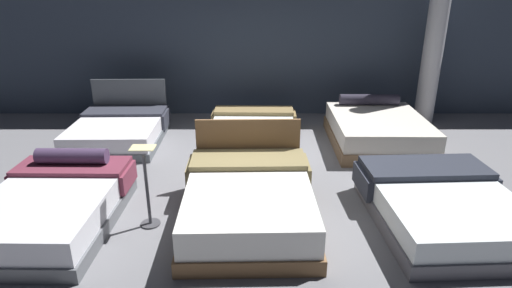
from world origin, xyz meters
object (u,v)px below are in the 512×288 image
bed_1 (247,201)px  bed_3 (118,130)px  bed_0 (51,207)px  bed_5 (376,130)px  bed_4 (251,132)px  support_pillar (433,38)px  bed_2 (441,205)px  price_sign (146,196)px

bed_1 → bed_3: 3.72m
bed_0 → bed_5: 5.43m
bed_0 → bed_5: bed_5 is taller
bed_4 → support_pillar: bearing=19.8°
bed_1 → bed_2: (2.38, -0.05, -0.04)m
bed_5 → support_pillar: (1.35, 1.32, 1.48)m
bed_3 → bed_4: bed_3 is taller
bed_0 → support_pillar: support_pillar is taller
bed_1 → support_pillar: 5.59m
bed_5 → support_pillar: support_pillar is taller
price_sign → bed_2: bearing=0.8°
bed_0 → bed_3: bearing=92.3°
bed_3 → bed_4: (2.49, -0.05, -0.03)m
bed_4 → bed_2: bearing=-48.9°
bed_4 → price_sign: price_sign is taller
bed_1 → bed_3: bed_1 is taller
bed_5 → price_sign: price_sign is taller
bed_2 → bed_5: size_ratio=1.01×
bed_5 → bed_2: bearing=-87.6°
price_sign → support_pillar: (4.86, 4.07, 1.35)m
bed_0 → bed_1: 2.38m
bed_3 → support_pillar: (6.11, 1.17, 1.53)m
bed_2 → bed_3: 5.61m
bed_3 → bed_5: bed_3 is taller
bed_2 → support_pillar: support_pillar is taller
bed_3 → support_pillar: bearing=9.7°
bed_0 → support_pillar: bearing=34.8°
bed_0 → bed_2: (4.76, 0.05, -0.02)m
support_pillar → bed_3: bearing=-169.2°
bed_0 → bed_1: (2.38, 0.10, 0.03)m
bed_0 → bed_3: (-0.07, 2.90, -0.02)m
bed_0 → bed_2: 4.76m
bed_3 → bed_5: bearing=-2.9°
bed_0 → bed_1: size_ratio=0.99×
bed_4 → bed_3: bearing=-179.9°
bed_3 → bed_4: size_ratio=0.97×
bed_0 → bed_5: bearing=31.2°
bed_1 → bed_4: bearing=88.0°
bed_2 → price_sign: price_sign is taller
bed_4 → price_sign: bearing=-112.4°
bed_1 → price_sign: bearing=-176.7°
bed_1 → bed_3: size_ratio=1.07×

